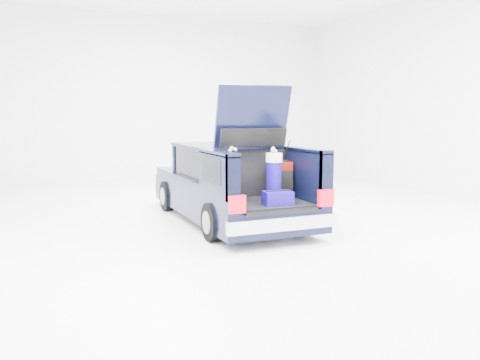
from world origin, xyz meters
name	(u,v)px	position (x,y,z in m)	size (l,w,h in m)	color
ground	(230,221)	(0.00, 0.00, 0.00)	(14.00, 14.00, 0.00)	white
car	(228,185)	(0.00, 0.11, 0.67)	(1.87, 4.65, 2.47)	black
red_suitcase	(281,179)	(0.50, -1.12, 0.89)	(0.44, 0.37, 0.63)	#610B03
black_golf_bag	(233,178)	(-0.50, -1.40, 1.00)	(0.31, 0.36, 0.89)	black
blue_golf_bag	(274,177)	(0.17, -1.51, 1.00)	(0.27, 0.27, 0.88)	black
blue_duffel	(278,198)	(0.09, -1.81, 0.71)	(0.47, 0.33, 0.23)	#100468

